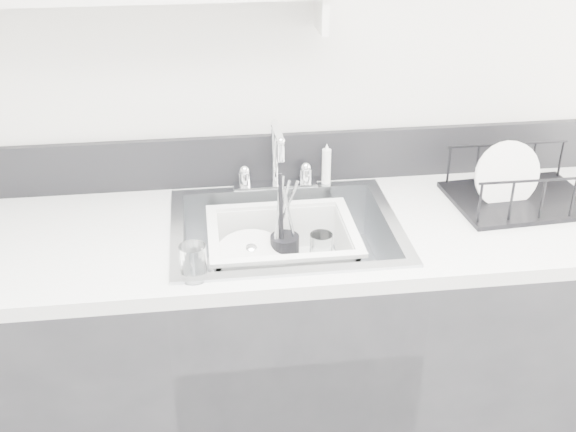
{
  "coord_description": "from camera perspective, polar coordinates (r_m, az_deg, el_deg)",
  "views": [
    {
      "loc": [
        -0.22,
        -0.57,
        1.89
      ],
      "look_at": [
        0.0,
        1.14,
        0.98
      ],
      "focal_mm": 45.0,
      "sensor_mm": 36.0,
      "label": 1
    }
  ],
  "objects": [
    {
      "name": "utensil_cup",
      "position": [
        2.1,
        -0.27,
        -2.66
      ],
      "size": [
        0.08,
        0.08,
        0.28
      ],
      "rotation": [
        0.0,
        0.0,
        0.32
      ],
      "color": "black",
      "rests_on": "wash_tub"
    },
    {
      "name": "counter_run",
      "position": [
        2.28,
        -0.17,
        -11.04
      ],
      "size": [
        3.2,
        0.62,
        0.92
      ],
      "color": "#242427",
      "rests_on": "ground"
    },
    {
      "name": "ladle",
      "position": [
        2.05,
        -1.87,
        -4.18
      ],
      "size": [
        0.21,
        0.27,
        0.07
      ],
      "primitive_type": null,
      "rotation": [
        0.0,
        0.0,
        -1.02
      ],
      "color": "silver",
      "rests_on": "wash_tub"
    },
    {
      "name": "tumbler_in_tub",
      "position": [
        2.13,
        2.62,
        -2.6
      ],
      "size": [
        0.08,
        0.08,
        0.1
      ],
      "primitive_type": "cylinder",
      "rotation": [
        0.0,
        0.0,
        0.31
      ],
      "color": "white",
      "rests_on": "wash_tub"
    },
    {
      "name": "backsplash",
      "position": [
        2.26,
        -1.15,
        4.54
      ],
      "size": [
        3.2,
        0.02,
        0.16
      ],
      "primitive_type": "cube",
      "color": "black",
      "rests_on": "counter_run"
    },
    {
      "name": "side_sprayer",
      "position": [
        2.24,
        3.05,
        4.08
      ],
      "size": [
        0.03,
        0.03,
        0.14
      ],
      "primitive_type": "cylinder",
      "color": "white",
      "rests_on": "counter_run"
    },
    {
      "name": "faucet",
      "position": [
        2.22,
        -0.99,
        3.54
      ],
      "size": [
        0.26,
        0.18,
        0.23
      ],
      "color": "silver",
      "rests_on": "counter_run"
    },
    {
      "name": "wash_tub",
      "position": [
        2.07,
        -0.46,
        -2.94
      ],
      "size": [
        0.48,
        0.42,
        0.16
      ],
      "primitive_type": null,
      "rotation": [
        0.0,
        0.0,
        0.21
      ],
      "color": "white",
      "rests_on": "sink"
    },
    {
      "name": "plate_stack",
      "position": [
        2.06,
        -2.56,
        -4.28
      ],
      "size": [
        0.27,
        0.27,
        0.11
      ],
      "rotation": [
        0.0,
        0.0,
        -0.16
      ],
      "color": "white",
      "rests_on": "wash_tub"
    },
    {
      "name": "bowl_small",
      "position": [
        2.05,
        2.78,
        -4.94
      ],
      "size": [
        0.13,
        0.13,
        0.03
      ],
      "primitive_type": "imported",
      "rotation": [
        0.0,
        0.0,
        -0.17
      ],
      "color": "white",
      "rests_on": "wash_tub"
    },
    {
      "name": "tumbler_counter",
      "position": [
        1.78,
        -7.5,
        -3.66
      ],
      "size": [
        0.08,
        0.08,
        0.09
      ],
      "primitive_type": "cylinder",
      "rotation": [
        0.0,
        0.0,
        0.32
      ],
      "color": "white",
      "rests_on": "counter_run"
    },
    {
      "name": "room_shell",
      "position": [
        1.0,
        5.82,
        15.84
      ],
      "size": [
        3.5,
        3.0,
        2.6
      ],
      "color": "silver",
      "rests_on": "ground"
    },
    {
      "name": "sink",
      "position": [
        2.07,
        -0.18,
        -3.03
      ],
      "size": [
        0.64,
        0.52,
        0.2
      ],
      "primitive_type": null,
      "color": "silver",
      "rests_on": "counter_run"
    },
    {
      "name": "dish_rack",
      "position": [
        2.24,
        18.06,
        2.72
      ],
      "size": [
        0.42,
        0.33,
        0.14
      ],
      "primitive_type": null,
      "rotation": [
        0.0,
        0.0,
        0.07
      ],
      "color": "black",
      "rests_on": "counter_run"
    }
  ]
}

